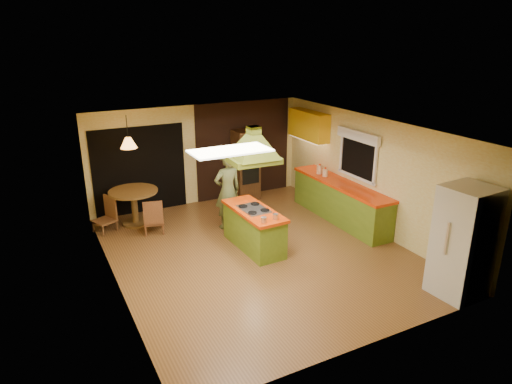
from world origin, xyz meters
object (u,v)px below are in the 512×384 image
wall_oven (246,165)px  dining_table (134,200)px  canister_large (320,170)px  refrigerator (463,242)px  kitchen_island (254,228)px  man (228,191)px

wall_oven → dining_table: 3.05m
dining_table → canister_large: bearing=-15.1°
refrigerator → dining_table: refrigerator is taller
kitchen_island → man: (-0.05, 1.17, 0.44)m
refrigerator → wall_oven: bearing=96.9°
dining_table → canister_large: 4.41m
wall_oven → dining_table: size_ratio=1.67×
kitchen_island → wall_oven: 2.99m
kitchen_island → refrigerator: (2.24, -3.10, 0.52)m
man → canister_large: man is taller
kitchen_island → man: size_ratio=0.96×
dining_table → canister_large: size_ratio=5.32×
man → refrigerator: bearing=115.8°
man → refrigerator: (2.29, -4.27, 0.08)m
canister_large → refrigerator: bearing=-91.8°
kitchen_island → canister_large: bearing=24.4°
refrigerator → dining_table: bearing=123.4°
man → wall_oven: (1.19, 1.54, 0.04)m
refrigerator → kitchen_island: bearing=122.2°
wall_oven → man: bearing=-128.0°
man → wall_oven: size_ratio=0.95×
refrigerator → canister_large: (0.13, 4.27, 0.08)m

